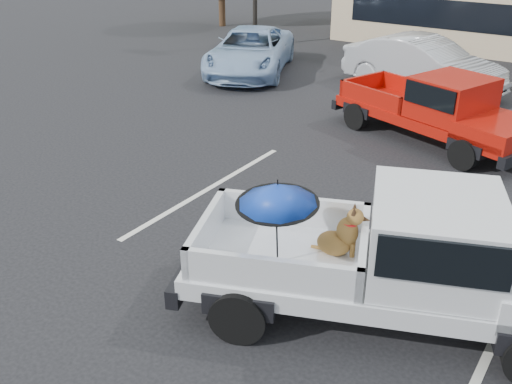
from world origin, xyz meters
TOP-DOWN VIEW (x-y plane):
  - ground at (0.00, 0.00)m, footprint 90.00×90.00m
  - stripe_left at (-3.00, 2.00)m, footprint 0.12×5.00m
  - silver_pickup at (1.85, 0.27)m, footprint 6.01×3.92m
  - red_pickup at (0.12, 7.10)m, footprint 5.43×3.37m
  - silver_sedan at (-1.90, 11.37)m, footprint 5.28×2.78m
  - blue_suv at (-7.64, 10.22)m, footprint 4.42×5.94m

SIDE VIEW (x-z plane):
  - ground at x=0.00m, z-range 0.00..0.00m
  - stripe_left at x=-3.00m, z-range 0.00..0.01m
  - blue_suv at x=-7.64m, z-range 0.00..1.50m
  - silver_sedan at x=-1.90m, z-range 0.00..1.66m
  - red_pickup at x=0.12m, z-range 0.08..1.77m
  - silver_pickup at x=1.85m, z-range 0.02..2.08m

